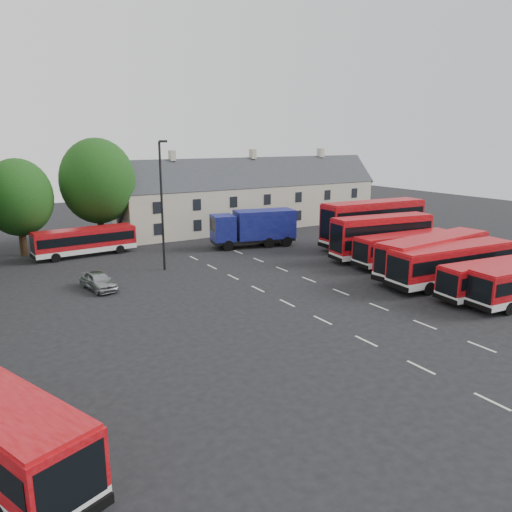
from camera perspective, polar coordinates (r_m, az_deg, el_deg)
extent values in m
plane|color=black|center=(34.25, 5.51, -6.30)|extent=(140.00, 140.00, 0.00)
cube|color=beige|center=(25.49, 25.38, -14.81)|extent=(0.15, 1.80, 0.01)
cube|color=beige|center=(27.55, 18.33, -11.99)|extent=(0.15, 1.80, 0.01)
cube|color=beige|center=(30.01, 12.47, -9.47)|extent=(0.15, 1.80, 0.01)
cube|color=beige|center=(32.78, 7.62, -7.27)|extent=(0.15, 1.80, 0.01)
cube|color=beige|center=(35.78, 3.58, -5.38)|extent=(0.15, 1.80, 0.01)
cube|color=beige|center=(38.96, 0.21, -3.78)|extent=(0.15, 1.80, 0.01)
cube|color=beige|center=(42.27, -2.64, -2.41)|extent=(0.15, 1.80, 0.01)
cube|color=beige|center=(45.70, -5.06, -1.24)|extent=(0.15, 1.80, 0.01)
cube|color=beige|center=(49.22, -7.13, -0.23)|extent=(0.15, 1.80, 0.01)
cube|color=beige|center=(31.30, 24.38, -9.42)|extent=(0.15, 1.80, 0.01)
cube|color=beige|center=(33.48, 18.73, -7.44)|extent=(0.15, 1.80, 0.01)
cube|color=beige|center=(35.98, 13.86, -5.65)|extent=(0.15, 1.80, 0.01)
cube|color=beige|center=(38.73, 9.68, -4.08)|extent=(0.15, 1.80, 0.01)
cube|color=beige|center=(41.69, 6.08, -2.70)|extent=(0.15, 1.80, 0.01)
cube|color=beige|center=(44.80, 2.98, -1.50)|extent=(0.15, 1.80, 0.01)
cube|color=beige|center=(48.05, 0.29, -0.46)|extent=(0.15, 1.80, 0.01)
cube|color=beige|center=(51.40, -2.06, 0.45)|extent=(0.15, 1.80, 0.01)
cylinder|color=black|center=(54.85, -25.12, 1.86)|extent=(0.70, 0.70, 3.50)
ellipsoid|color=#1B380F|center=(54.28, -25.54, 6.06)|extent=(6.60, 6.60, 7.59)
cylinder|color=black|center=(57.12, -17.31, 3.30)|extent=(0.70, 0.70, 4.20)
ellipsoid|color=#1B380F|center=(56.52, -17.65, 8.16)|extent=(7.92, 7.92, 9.11)
cube|color=beige|center=(65.59, -0.36, 5.71)|extent=(35.00, 7.00, 5.50)
cube|color=#2D3035|center=(65.28, -0.37, 8.10)|extent=(35.70, 7.13, 7.13)
cube|color=beige|center=(60.11, -9.57, 11.25)|extent=(0.60, 0.90, 1.20)
cube|color=beige|center=(65.04, -0.37, 11.58)|extent=(0.60, 0.90, 1.20)
cube|color=beige|center=(71.33, 7.38, 11.63)|extent=(0.60, 0.90, 1.20)
cylinder|color=black|center=(37.24, 26.95, -5.37)|extent=(0.94, 0.33, 0.92)
cube|color=silver|center=(40.75, 25.60, -3.36)|extent=(9.89, 3.23, 0.49)
cube|color=#A20A10|center=(40.47, 25.76, -1.86)|extent=(9.89, 3.23, 1.72)
cube|color=black|center=(40.46, 25.77, -1.80)|extent=(9.51, 3.24, 0.84)
cube|color=#A20A10|center=(40.26, 25.89, -0.62)|extent=(9.69, 3.12, 0.11)
cylinder|color=black|center=(37.90, 23.73, -4.76)|extent=(0.90, 0.34, 0.88)
cylinder|color=black|center=(43.78, 27.16, -2.76)|extent=(0.90, 0.34, 0.88)
cube|color=silver|center=(42.77, 21.42, -2.04)|extent=(11.67, 3.44, 0.58)
cube|color=#A20A10|center=(42.47, 21.57, -0.34)|extent=(11.67, 3.44, 2.04)
cube|color=black|center=(42.46, 21.58, -0.27)|extent=(11.21, 3.47, 0.99)
cube|color=#A20A10|center=(42.24, 21.70, 1.08)|extent=(11.43, 3.32, 0.13)
cylinder|color=black|center=(39.44, 19.10, -3.54)|extent=(1.06, 0.37, 1.05)
cylinder|color=black|center=(46.33, 23.34, -1.44)|extent=(1.06, 0.37, 1.05)
cube|color=silver|center=(44.79, 19.50, -1.14)|extent=(12.44, 3.97, 0.61)
cube|color=#A20A10|center=(44.48, 19.64, 0.59)|extent=(12.44, 3.97, 2.17)
cube|color=black|center=(44.47, 19.64, 0.66)|extent=(11.96, 3.99, 1.06)
cube|color=#A20A10|center=(44.26, 19.75, 2.03)|extent=(12.18, 3.84, 0.13)
cylinder|color=black|center=(41.04, 17.88, -2.75)|extent=(1.14, 0.42, 1.11)
cylinder|color=black|center=(48.73, 20.81, -0.49)|extent=(1.14, 0.42, 1.11)
cube|color=silver|center=(48.05, 16.59, -0.14)|extent=(10.55, 3.10, 0.52)
cube|color=#A20A10|center=(47.80, 16.69, 1.24)|extent=(10.55, 3.10, 1.84)
cube|color=black|center=(47.79, 16.69, 1.30)|extent=(10.14, 3.12, 0.90)
cube|color=#A20A10|center=(47.62, 16.76, 2.38)|extent=(10.33, 2.99, 0.11)
cylinder|color=black|center=(45.14, 14.44, -1.19)|extent=(0.96, 0.33, 0.95)
cylinder|color=black|center=(51.15, 18.45, 0.23)|extent=(0.96, 0.33, 0.95)
cube|color=silver|center=(49.82, 14.06, 0.48)|extent=(10.53, 3.70, 0.52)
cube|color=#A20A10|center=(49.45, 14.18, 2.55)|extent=(10.53, 3.70, 3.14)
cube|color=black|center=(49.57, 14.14, 1.85)|extent=(10.13, 3.70, 0.89)
cube|color=#A20A10|center=(49.19, 14.28, 4.40)|extent=(10.32, 3.58, 0.11)
cylinder|color=black|center=(47.12, 11.64, -0.44)|extent=(0.96, 0.39, 0.94)
cylinder|color=black|center=(52.71, 16.19, 0.76)|extent=(0.96, 0.39, 0.94)
cube|color=black|center=(49.35, 14.22, 3.24)|extent=(10.13, 3.70, 0.89)
cube|color=silver|center=(55.17, 13.13, 1.89)|extent=(12.19, 3.42, 0.60)
cube|color=#A20A10|center=(54.80, 13.25, 4.08)|extent=(12.19, 3.42, 3.67)
cube|color=black|center=(54.92, 13.21, 3.35)|extent=(11.71, 3.46, 1.04)
cube|color=#A20A10|center=(54.54, 13.35, 6.04)|extent=(11.94, 3.30, 0.13)
cylinder|color=black|center=(51.86, 10.79, 0.95)|extent=(1.11, 0.37, 1.10)
cylinder|color=black|center=(58.69, 15.16, 2.15)|extent=(1.11, 0.37, 1.10)
cube|color=black|center=(54.70, 13.29, 4.82)|extent=(11.71, 3.46, 1.04)
cylinder|color=black|center=(19.18, -20.24, -22.51)|extent=(0.63, 1.05, 1.01)
cube|color=silver|center=(52.46, -18.89, 0.76)|extent=(9.92, 2.86, 0.49)
cube|color=#A20A10|center=(52.24, -18.98, 1.95)|extent=(9.92, 2.86, 1.74)
cube|color=black|center=(52.23, -18.99, 1.99)|extent=(9.53, 2.89, 0.85)
cube|color=#A20A10|center=(52.08, -19.06, 2.93)|extent=(9.71, 2.76, 0.11)
cylinder|color=black|center=(50.80, -21.92, -0.17)|extent=(0.90, 0.31, 0.89)
cylinder|color=black|center=(54.36, -16.02, 1.12)|extent=(0.90, 0.31, 0.89)
cube|color=black|center=(53.93, -0.33, 1.85)|extent=(9.25, 4.33, 0.34)
cube|color=navy|center=(52.72, -3.81, 3.23)|extent=(2.81, 3.23, 2.68)
cube|color=black|center=(52.40, -4.94, 3.59)|extent=(0.65, 2.34, 1.34)
cube|color=navy|center=(54.02, 0.97, 3.68)|extent=(6.84, 4.16, 3.02)
cylinder|color=black|center=(51.90, -3.19, 1.19)|extent=(1.16, 0.56, 1.12)
cylinder|color=black|center=(56.24, 2.57, 2.15)|extent=(1.16, 0.56, 1.12)
imported|color=#97999E|center=(40.50, -17.57, -2.71)|extent=(2.36, 4.42, 1.43)
cylinder|color=black|center=(44.18, -10.69, 5.47)|extent=(0.20, 0.20, 11.20)
cube|color=black|center=(43.84, -10.57, 12.76)|extent=(0.71, 0.41, 0.20)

